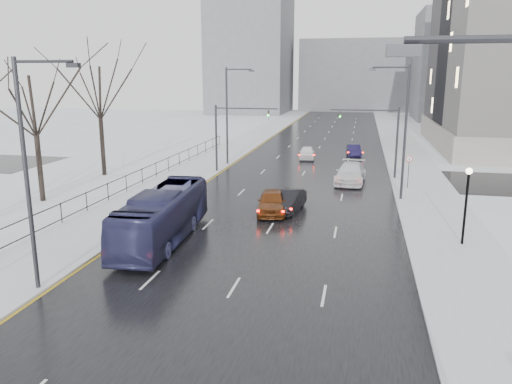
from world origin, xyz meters
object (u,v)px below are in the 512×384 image
Objects in this scene: tree_park_e at (105,176)px; bus at (163,216)px; sedan_right_distant at (354,151)px; mast_signal_right at (385,134)px; no_uturn_sign at (409,162)px; sedan_right_far at (351,173)px; streetlight_l_far at (229,111)px; sedan_center_near at (272,202)px; sedan_right_near at (288,201)px; lamppost_r_mid at (467,195)px; mast_signal_left at (227,130)px; sedan_center_far at (307,153)px; streetlight_l_near at (30,165)px; streetlight_r_mid at (402,126)px; tree_park_d at (43,202)px.

bus is at bearing -52.58° from tree_park_e.
mast_signal_right is at bearing -83.48° from sedan_right_distant.
no_uturn_sign is (27.40, 0.00, 2.30)m from tree_park_e.
mast_signal_right reaches higher than no_uturn_sign.
sedan_right_distant is (0.00, 14.72, -0.19)m from sedan_right_far.
tree_park_e is 14.01m from streetlight_l_far.
sedan_right_near is at bearing 26.99° from sedan_center_near.
lamppost_r_mid is at bearing -25.62° from tree_park_e.
sedan_center_near is at bearing -107.43° from sedan_right_distant.
sedan_center_near is at bearing -63.25° from mast_signal_left.
tree_park_e reaches higher than sedan_right_distant.
bus reaches higher than sedan_center_far.
tree_park_e is 20.92m from bus.
sedan_right_near is 1.07× the size of sedan_center_far.
sedan_center_far is at bearing 126.09° from no_uturn_sign.
streetlight_l_near is at bearing -67.31° from tree_park_e.
sedan_center_far is at bearing -157.72° from sedan_right_distant.
mast_signal_left reaches higher than sedan_center_near.
streetlight_r_mid reaches higher than bus.
streetlight_l_far is 16.07m from mast_signal_right.
tree_park_d is 4.63× the size of no_uturn_sign.
streetlight_l_near and streetlight_l_far have the same top height.
no_uturn_sign is (17.37, 24.00, -3.32)m from streetlight_l_near.
sedan_center_near is (-8.67, -5.54, -4.77)m from streetlight_r_mid.
streetlight_l_near is (9.63, -14.00, 5.62)m from tree_park_d.
sedan_right_near reaches higher than sedan_center_far.
no_uturn_sign reaches higher than sedan_center_near.
sedan_center_far is at bearing 53.77° from tree_park_d.
streetlight_l_near reaches higher than sedan_center_far.
tree_park_d is at bearing -136.80° from sedan_right_distant.
mast_signal_left is 17.37m from sedan_right_distant.
tree_park_e is 20.13m from sedan_center_near.
bus is at bearing -133.29° from sedan_center_near.
streetlight_l_near is at bearing -113.92° from sedan_right_distant.
streetlight_l_near reaches higher than lamppost_r_mid.
sedan_right_far is at bearing 3.88° from tree_park_e.
bus reaches higher than sedan_center_near.
no_uturn_sign is at bearing -64.89° from mast_signal_right.
bus is at bearing -131.63° from no_uturn_sign.
bus is at bearing -84.99° from mast_signal_left.
streetlight_r_mid is 2.34× the size of lamppost_r_mid.
sedan_right_distant is at bearing 71.31° from sedan_center_near.
mast_signal_right is 15.98m from sedan_center_near.
sedan_right_far is at bearing 57.72° from bus.
sedan_right_far is 1.42× the size of sedan_center_far.
sedan_right_near is at bearing -117.98° from mast_signal_right.
mast_signal_left is (10.47, 14.00, 4.11)m from tree_park_d.
mast_signal_left is at bearing 166.40° from no_uturn_sign.
streetlight_r_mid is at bearing 50.76° from streetlight_l_near.
streetlight_l_far is (9.63, 18.00, 5.62)m from tree_park_d.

